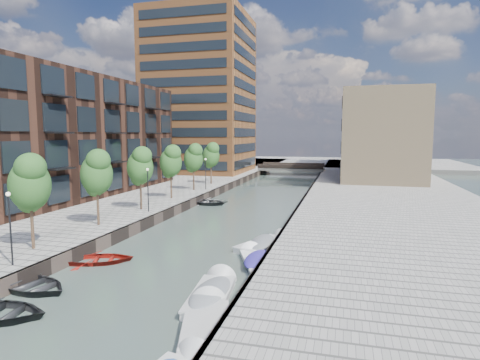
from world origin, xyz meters
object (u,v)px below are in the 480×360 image
at_px(motorboat_3, 256,260).
at_px(sloop_2, 100,262).
at_px(motorboat_1, 213,293).
at_px(sloop_3, 210,203).
at_px(car, 352,171).
at_px(tree_3, 140,165).
at_px(motorboat_2, 206,326).
at_px(tree_4, 171,161).
at_px(tree_5, 193,157).
at_px(tree_1, 30,182).
at_px(tree_2, 97,172).
at_px(bridge, 292,168).
at_px(motorboat_4, 266,244).
at_px(tree_6, 211,155).
at_px(sloop_1, 32,290).
at_px(sloop_4, 205,204).

bearing_deg(motorboat_3, sloop_2, -165.75).
bearing_deg(motorboat_3, motorboat_1, -99.20).
distance_m(sloop_3, car, 34.26).
xyz_separation_m(tree_3, motorboat_2, (13.58, -19.37, -5.20)).
distance_m(tree_4, tree_5, 7.00).
xyz_separation_m(tree_1, sloop_2, (3.91, 1.30, -5.31)).
height_order(tree_4, tree_5, same).
bearing_deg(sloop_2, motorboat_2, -147.39).
distance_m(sloop_2, motorboat_1, 9.48).
bearing_deg(motorboat_3, tree_2, 166.80).
xyz_separation_m(tree_1, tree_4, (0.00, 21.00, 0.00)).
bearing_deg(sloop_2, bridge, -27.19).
bearing_deg(motorboat_4, sloop_3, 121.22).
relative_size(tree_5, tree_6, 1.00).
xyz_separation_m(tree_2, tree_5, (0.00, 21.00, 0.00)).
xyz_separation_m(bridge, motorboat_4, (5.09, -53.30, -1.18)).
xyz_separation_m(bridge, car, (11.84, -6.91, 0.25)).
height_order(tree_6, car, tree_6).
bearing_deg(motorboat_2, tree_5, 112.15).
height_order(tree_3, motorboat_4, tree_3).
relative_size(motorboat_2, motorboat_3, 1.19).
bearing_deg(sloop_3, tree_6, 1.85).
distance_m(tree_1, sloop_1, 7.16).
relative_size(tree_2, sloop_2, 1.40).
height_order(tree_5, motorboat_3, tree_5).
xyz_separation_m(bridge, tree_4, (-8.50, -40.00, 3.92)).
xyz_separation_m(sloop_3, sloop_4, (-0.33, -0.81, 0.00)).
xyz_separation_m(tree_2, sloop_3, (3.55, 17.27, -5.31)).
relative_size(sloop_3, sloop_4, 0.86).
bearing_deg(sloop_1, tree_1, 52.24).
xyz_separation_m(tree_2, car, (20.34, 47.09, -3.67)).
bearing_deg(bridge, sloop_2, -94.39).
height_order(sloop_3, motorboat_1, motorboat_1).
xyz_separation_m(tree_2, sloop_2, (3.91, -5.70, -5.31)).
xyz_separation_m(tree_3, motorboat_1, (12.76, -16.11, -5.10)).
bearing_deg(motorboat_4, sloop_2, -146.51).
relative_size(sloop_2, motorboat_3, 0.87).
relative_size(bridge, sloop_3, 3.01).
xyz_separation_m(tree_2, motorboat_3, (13.71, -3.22, -5.12)).
relative_size(tree_4, motorboat_3, 1.21).
height_order(tree_5, motorboat_4, tree_5).
bearing_deg(tree_6, sloop_1, -85.42).
bearing_deg(tree_2, sloop_3, 78.38).
bearing_deg(sloop_4, car, -21.51).
bearing_deg(tree_1, tree_5, 90.00).
bearing_deg(tree_6, motorboat_4, -63.53).
xyz_separation_m(tree_1, sloop_3, (3.55, 24.27, -5.31)).
distance_m(bridge, tree_5, 34.30).
bearing_deg(car, bridge, 174.11).
xyz_separation_m(sloop_3, car, (16.78, 29.83, 1.64)).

